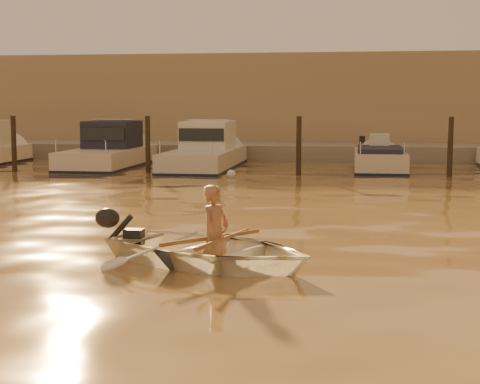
% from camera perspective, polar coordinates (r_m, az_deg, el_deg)
% --- Properties ---
extents(ground_plane, '(160.00, 160.00, 0.00)m').
position_cam_1_polar(ground_plane, '(11.57, 0.50, -5.19)').
color(ground_plane, brown).
rests_on(ground_plane, ground).
extents(dinghy, '(4.05, 3.54, 0.70)m').
position_cam_1_polar(dinghy, '(11.09, -2.36, -4.51)').
color(dinghy, white).
rests_on(dinghy, ground_plane).
extents(person, '(0.55, 0.65, 1.52)m').
position_cam_1_polar(person, '(10.99, -1.94, -3.39)').
color(person, '#95664A').
rests_on(person, dinghy).
extents(outboard_motor, '(0.98, 0.72, 0.70)m').
position_cam_1_polar(outboard_motor, '(11.98, -8.32, -3.48)').
color(outboard_motor, black).
rests_on(outboard_motor, dinghy).
extents(oar_port, '(0.47, 2.07, 0.13)m').
position_cam_1_polar(oar_port, '(10.92, -1.28, -3.66)').
color(oar_port, brown).
rests_on(oar_port, dinghy).
extents(oar_starboard, '(1.20, 1.79, 0.13)m').
position_cam_1_polar(oar_starboard, '(11.03, -2.15, -3.56)').
color(oar_starboard, brown).
rests_on(oar_starboard, dinghy).
extents(moored_boat_1, '(2.27, 6.74, 1.75)m').
position_cam_1_polar(moored_boat_1, '(28.81, -10.22, 3.19)').
color(moored_boat_1, beige).
rests_on(moored_boat_1, ground_plane).
extents(moored_boat_2, '(2.23, 7.48, 1.75)m').
position_cam_1_polar(moored_boat_2, '(27.81, -2.75, 3.16)').
color(moored_boat_2, silver).
rests_on(moored_boat_2, ground_plane).
extents(moored_boat_3, '(1.81, 5.32, 0.95)m').
position_cam_1_polar(moored_boat_3, '(27.30, 10.77, 2.14)').
color(moored_boat_3, beige).
rests_on(moored_boat_3, ground_plane).
extents(piling_0, '(0.18, 0.18, 2.20)m').
position_cam_1_polar(piling_0, '(27.82, -17.13, 3.44)').
color(piling_0, '#2D2319').
rests_on(piling_0, ground_plane).
extents(piling_1, '(0.18, 0.18, 2.20)m').
position_cam_1_polar(piling_1, '(26.03, -7.16, 3.47)').
color(piling_1, '#2D2319').
rests_on(piling_1, ground_plane).
extents(piling_2, '(0.18, 0.18, 2.20)m').
position_cam_1_polar(piling_2, '(25.11, 4.58, 3.38)').
color(piling_2, '#2D2319').
rests_on(piling_2, ground_plane).
extents(piling_3, '(0.18, 0.18, 2.20)m').
position_cam_1_polar(piling_3, '(25.24, 15.99, 3.16)').
color(piling_3, '#2D2319').
rests_on(piling_3, ground_plane).
extents(fender_b, '(0.30, 0.30, 0.30)m').
position_cam_1_polar(fender_b, '(26.56, -10.54, 1.75)').
color(fender_b, orange).
rests_on(fender_b, ground_plane).
extents(fender_c, '(0.30, 0.30, 0.30)m').
position_cam_1_polar(fender_c, '(24.28, -0.68, 1.39)').
color(fender_c, silver).
rests_on(fender_c, ground_plane).
extents(fender_d, '(0.30, 0.30, 0.30)m').
position_cam_1_polar(fender_d, '(25.37, 12.64, 1.46)').
color(fender_d, orange).
rests_on(fender_d, ground_plane).
extents(quay, '(52.00, 4.00, 1.00)m').
position_cam_1_polar(quay, '(32.81, 5.90, 2.87)').
color(quay, gray).
rests_on(quay, ground_plane).
extents(waterfront_building, '(46.00, 7.00, 4.80)m').
position_cam_1_polar(waterfront_building, '(38.23, 6.36, 6.80)').
color(waterfront_building, '#9E8466').
rests_on(waterfront_building, quay).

